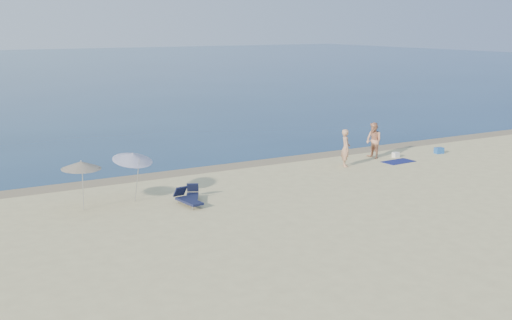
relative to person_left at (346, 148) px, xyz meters
The scene contains 11 objects.
sea 83.61m from the person_left, 91.08° to the left, with size 240.00×160.00×0.01m, color navy.
wet_sand_strip 3.52m from the person_left, 117.84° to the left, with size 240.00×1.60×0.00m, color #847254.
person_left is the anchor object (origin of this frame).
person_right 2.76m from the person_left, 18.85° to the left, with size 0.95×0.74×1.95m, color tan.
beach_towel 3.32m from the person_left, ahead, with size 1.73×0.96×0.03m, color #101550.
white_bag 3.91m from the person_left, ahead, with size 0.33×0.28×0.28m, color white.
blue_cooler 6.72m from the person_left, ahead, with size 0.48×0.34×0.34m, color #1F57AA.
umbrella_near 11.66m from the person_left, behind, with size 2.03×2.05×2.19m.
umbrella_far 13.91m from the person_left, behind, with size 1.86×1.87×2.06m.
lounger_left 10.36m from the person_left, 165.41° to the right, with size 0.72×1.63×0.69m.
lounger_right 9.83m from the person_left, 167.58° to the right, with size 1.11×1.55×0.66m.
Camera 1 is at (-18.50, -9.26, 7.23)m, focal length 45.00 mm.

